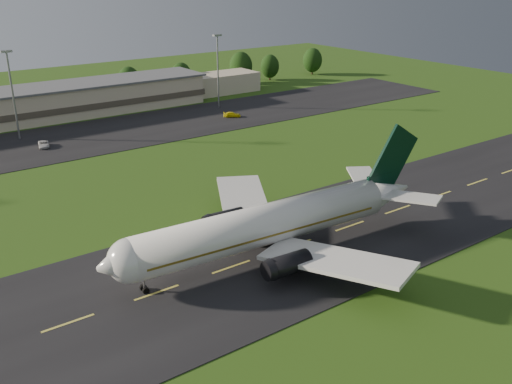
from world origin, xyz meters
TOP-DOWN VIEW (x-y plane):
  - ground at (0.00, 0.00)m, footprint 360.00×360.00m
  - taxiway at (0.00, 0.00)m, footprint 220.00×30.00m
  - apron at (0.00, 72.00)m, footprint 260.00×30.00m
  - airliner at (17.25, -0.06)m, footprint 51.30×42.09m
  - terminal at (6.40, 96.18)m, footprint 145.00×16.00m
  - light_mast_centre at (5.00, 80.00)m, footprint 2.40×1.20m
  - light_mast_east at (60.00, 80.00)m, footprint 2.40×1.20m
  - tree_line at (29.88, 106.78)m, footprint 197.07×9.08m
  - service_vehicle_c at (7.53, 69.93)m, footprint 3.25×5.11m
  - service_vehicle_d at (56.68, 68.16)m, footprint 4.92×3.94m

SIDE VIEW (x-z plane):
  - ground at x=0.00m, z-range 0.00..0.00m
  - taxiway at x=0.00m, z-range 0.00..0.10m
  - apron at x=0.00m, z-range 0.00..0.10m
  - service_vehicle_c at x=7.53m, z-range 0.10..1.41m
  - service_vehicle_d at x=56.68m, z-range 0.10..1.44m
  - terminal at x=6.40m, z-range -0.21..8.19m
  - airliner at x=17.25m, z-range -3.13..12.45m
  - tree_line at x=29.88m, z-range -0.09..10.65m
  - light_mast_centre at x=5.00m, z-range 2.56..22.91m
  - light_mast_east at x=60.00m, z-range 2.56..22.91m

